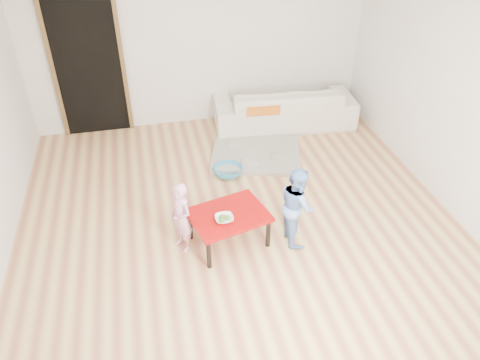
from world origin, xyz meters
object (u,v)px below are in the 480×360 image
object	(u,v)px
red_table	(229,228)
basin	(228,171)
child_pink	(181,218)
child_blue	(297,205)
sofa	(284,106)
bowl	(224,219)

from	to	relation	value
red_table	basin	distance (m)	1.31
basin	red_table	bearing A→B (deg)	-101.09
child_pink	basin	xyz separation A→B (m)	(0.75, 1.24, -0.35)
red_table	basin	bearing A→B (deg)	78.91
child_blue	sofa	bearing A→B (deg)	-13.82
sofa	child_blue	world-z (taller)	child_blue
basin	bowl	bearing A→B (deg)	-102.88
child_pink	child_blue	world-z (taller)	child_blue
sofa	basin	distance (m)	1.67
red_table	bowl	distance (m)	0.25
sofa	child_pink	world-z (taller)	child_pink
child_pink	basin	bearing A→B (deg)	118.61
red_table	child_pink	bearing A→B (deg)	176.28
red_table	child_blue	bearing A→B (deg)	-7.32
sofa	red_table	distance (m)	2.84
child_pink	basin	distance (m)	1.49
child_blue	bowl	bearing A→B (deg)	90.99
child_blue	red_table	bearing A→B (deg)	83.23
red_table	basin	world-z (taller)	red_table
sofa	basin	world-z (taller)	sofa
child_blue	basin	distance (m)	1.50
sofa	bowl	world-z (taller)	sofa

